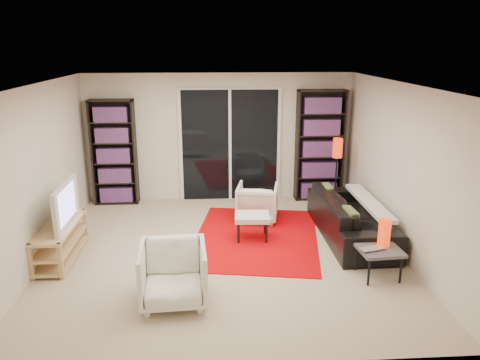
{
  "coord_description": "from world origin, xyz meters",
  "views": [
    {
      "loc": [
        -0.18,
        -6.22,
        2.92
      ],
      "look_at": [
        0.25,
        0.3,
        1.0
      ],
      "focal_mm": 35.0,
      "sensor_mm": 36.0,
      "label": 1
    }
  ],
  "objects_px": {
    "bookshelf_left": "(114,153)",
    "armchair_front": "(173,274)",
    "ottoman": "(252,218)",
    "side_table": "(379,251)",
    "bookshelf_right": "(320,146)",
    "sofa": "(351,217)",
    "armchair_back": "(257,202)",
    "floor_lamp": "(337,156)",
    "tv_stand": "(61,241)"
  },
  "relations": [
    {
      "from": "armchair_back",
      "to": "armchair_front",
      "type": "height_order",
      "value": "armchair_front"
    },
    {
      "from": "sofa",
      "to": "side_table",
      "type": "relative_size",
      "value": 3.96
    },
    {
      "from": "bookshelf_right",
      "to": "side_table",
      "type": "relative_size",
      "value": 3.69
    },
    {
      "from": "tv_stand",
      "to": "armchair_back",
      "type": "bearing_deg",
      "value": 24.39
    },
    {
      "from": "ottoman",
      "to": "armchair_back",
      "type": "bearing_deg",
      "value": 78.74
    },
    {
      "from": "sofa",
      "to": "floor_lamp",
      "type": "height_order",
      "value": "floor_lamp"
    },
    {
      "from": "armchair_front",
      "to": "ottoman",
      "type": "distance_m",
      "value": 2.07
    },
    {
      "from": "sofa",
      "to": "tv_stand",
      "type": "bearing_deg",
      "value": 96.21
    },
    {
      "from": "ottoman",
      "to": "side_table",
      "type": "distance_m",
      "value": 2.0
    },
    {
      "from": "tv_stand",
      "to": "ottoman",
      "type": "height_order",
      "value": "tv_stand"
    },
    {
      "from": "ottoman",
      "to": "side_table",
      "type": "relative_size",
      "value": 0.97
    },
    {
      "from": "bookshelf_left",
      "to": "tv_stand",
      "type": "height_order",
      "value": "bookshelf_left"
    },
    {
      "from": "sofa",
      "to": "ottoman",
      "type": "xyz_separation_m",
      "value": [
        -1.54,
        -0.0,
        0.01
      ]
    },
    {
      "from": "bookshelf_right",
      "to": "sofa",
      "type": "bearing_deg",
      "value": -87.3
    },
    {
      "from": "bookshelf_left",
      "to": "armchair_front",
      "type": "bearing_deg",
      "value": -70.09
    },
    {
      "from": "sofa",
      "to": "armchair_back",
      "type": "bearing_deg",
      "value": 58.97
    },
    {
      "from": "bookshelf_left",
      "to": "ottoman",
      "type": "bearing_deg",
      "value": -38.17
    },
    {
      "from": "sofa",
      "to": "armchair_back",
      "type": "distance_m",
      "value": 1.6
    },
    {
      "from": "sofa",
      "to": "floor_lamp",
      "type": "relative_size",
      "value": 1.75
    },
    {
      "from": "tv_stand",
      "to": "side_table",
      "type": "xyz_separation_m",
      "value": [
        4.25,
        -0.81,
        0.1
      ]
    },
    {
      "from": "bookshelf_left",
      "to": "armchair_back",
      "type": "distance_m",
      "value": 2.85
    },
    {
      "from": "tv_stand",
      "to": "armchair_back",
      "type": "xyz_separation_m",
      "value": [
        2.9,
        1.31,
        0.05
      ]
    },
    {
      "from": "floor_lamp",
      "to": "bookshelf_right",
      "type": "bearing_deg",
      "value": 112.42
    },
    {
      "from": "sofa",
      "to": "armchair_front",
      "type": "bearing_deg",
      "value": 123.55
    },
    {
      "from": "armchair_back",
      "to": "armchair_front",
      "type": "relative_size",
      "value": 0.88
    },
    {
      "from": "floor_lamp",
      "to": "sofa",
      "type": "bearing_deg",
      "value": -94.8
    },
    {
      "from": "bookshelf_left",
      "to": "armchair_back",
      "type": "height_order",
      "value": "bookshelf_left"
    },
    {
      "from": "armchair_back",
      "to": "bookshelf_right",
      "type": "bearing_deg",
      "value": -129.43
    },
    {
      "from": "bookshelf_left",
      "to": "floor_lamp",
      "type": "distance_m",
      "value": 4.09
    },
    {
      "from": "sofa",
      "to": "armchair_front",
      "type": "relative_size",
      "value": 2.89
    },
    {
      "from": "sofa",
      "to": "side_table",
      "type": "bearing_deg",
      "value": 178.38
    },
    {
      "from": "armchair_front",
      "to": "side_table",
      "type": "relative_size",
      "value": 1.37
    },
    {
      "from": "bookshelf_right",
      "to": "sofa",
      "type": "relative_size",
      "value": 0.93
    },
    {
      "from": "bookshelf_right",
      "to": "floor_lamp",
      "type": "xyz_separation_m",
      "value": [
        0.21,
        -0.5,
        -0.08
      ]
    },
    {
      "from": "floor_lamp",
      "to": "bookshelf_left",
      "type": "bearing_deg",
      "value": 173.01
    },
    {
      "from": "bookshelf_right",
      "to": "floor_lamp",
      "type": "bearing_deg",
      "value": -67.58
    },
    {
      "from": "bookshelf_left",
      "to": "bookshelf_right",
      "type": "distance_m",
      "value": 3.85
    },
    {
      "from": "armchair_front",
      "to": "tv_stand",
      "type": "bearing_deg",
      "value": 139.05
    },
    {
      "from": "armchair_back",
      "to": "side_table",
      "type": "relative_size",
      "value": 1.21
    },
    {
      "from": "side_table",
      "to": "bookshelf_right",
      "type": "bearing_deg",
      "value": 91.1
    },
    {
      "from": "armchair_front",
      "to": "floor_lamp",
      "type": "height_order",
      "value": "floor_lamp"
    },
    {
      "from": "floor_lamp",
      "to": "armchair_front",
      "type": "bearing_deg",
      "value": -130.97
    },
    {
      "from": "bookshelf_left",
      "to": "sofa",
      "type": "xyz_separation_m",
      "value": [
        3.94,
        -1.88,
        -0.65
      ]
    },
    {
      "from": "side_table",
      "to": "floor_lamp",
      "type": "distance_m",
      "value": 2.77
    },
    {
      "from": "side_table",
      "to": "tv_stand",
      "type": "bearing_deg",
      "value": 169.15
    },
    {
      "from": "floor_lamp",
      "to": "tv_stand",
      "type": "bearing_deg",
      "value": -156.81
    },
    {
      "from": "tv_stand",
      "to": "armchair_front",
      "type": "xyz_separation_m",
      "value": [
        1.66,
        -1.27,
        0.09
      ]
    },
    {
      "from": "bookshelf_right",
      "to": "sofa",
      "type": "distance_m",
      "value": 2.02
    },
    {
      "from": "armchair_front",
      "to": "ottoman",
      "type": "bearing_deg",
      "value": 55.04
    },
    {
      "from": "armchair_front",
      "to": "bookshelf_right",
      "type": "bearing_deg",
      "value": 51.68
    }
  ]
}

